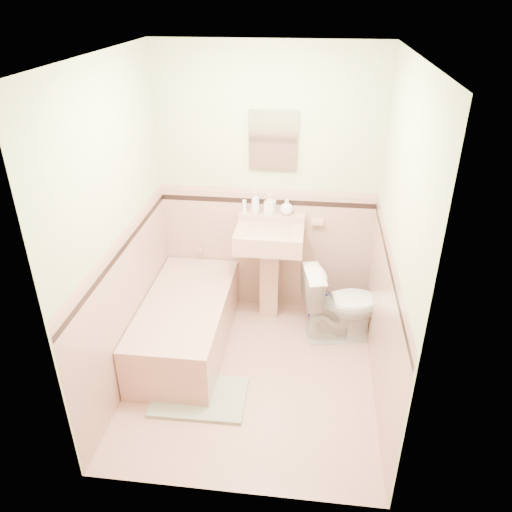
# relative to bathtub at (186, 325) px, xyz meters

# --- Properties ---
(floor) EXTENTS (2.20, 2.20, 0.00)m
(floor) POSITION_rel_bathtub_xyz_m (0.63, -0.33, -0.23)
(floor) COLOR tan
(floor) RESTS_ON ground
(ceiling) EXTENTS (2.20, 2.20, 0.00)m
(ceiling) POSITION_rel_bathtub_xyz_m (0.63, -0.33, 2.27)
(ceiling) COLOR white
(ceiling) RESTS_ON ground
(wall_back) EXTENTS (2.50, 0.00, 2.50)m
(wall_back) POSITION_rel_bathtub_xyz_m (0.63, 0.77, 1.02)
(wall_back) COLOR #F3E6C6
(wall_back) RESTS_ON ground
(wall_front) EXTENTS (2.50, 0.00, 2.50)m
(wall_front) POSITION_rel_bathtub_xyz_m (0.63, -1.43, 1.02)
(wall_front) COLOR #F3E6C6
(wall_front) RESTS_ON ground
(wall_left) EXTENTS (0.00, 2.50, 2.50)m
(wall_left) POSITION_rel_bathtub_xyz_m (-0.37, -0.33, 1.02)
(wall_left) COLOR #F3E6C6
(wall_left) RESTS_ON ground
(wall_right) EXTENTS (0.00, 2.50, 2.50)m
(wall_right) POSITION_rel_bathtub_xyz_m (1.63, -0.33, 1.02)
(wall_right) COLOR #F3E6C6
(wall_right) RESTS_ON ground
(wainscot_back) EXTENTS (2.00, 0.00, 2.00)m
(wainscot_back) POSITION_rel_bathtub_xyz_m (0.63, 0.76, 0.38)
(wainscot_back) COLOR tan
(wainscot_back) RESTS_ON ground
(wainscot_front) EXTENTS (2.00, 0.00, 2.00)m
(wainscot_front) POSITION_rel_bathtub_xyz_m (0.63, -1.42, 0.38)
(wainscot_front) COLOR tan
(wainscot_front) RESTS_ON ground
(wainscot_left) EXTENTS (0.00, 2.20, 2.20)m
(wainscot_left) POSITION_rel_bathtub_xyz_m (-0.36, -0.33, 0.38)
(wainscot_left) COLOR tan
(wainscot_left) RESTS_ON ground
(wainscot_right) EXTENTS (0.00, 2.20, 2.20)m
(wainscot_right) POSITION_rel_bathtub_xyz_m (1.62, -0.33, 0.38)
(wainscot_right) COLOR tan
(wainscot_right) RESTS_ON ground
(accent_back) EXTENTS (2.00, 0.00, 2.00)m
(accent_back) POSITION_rel_bathtub_xyz_m (0.63, 0.75, 0.90)
(accent_back) COLOR black
(accent_back) RESTS_ON ground
(accent_front) EXTENTS (2.00, 0.00, 2.00)m
(accent_front) POSITION_rel_bathtub_xyz_m (0.63, -1.41, 0.90)
(accent_front) COLOR black
(accent_front) RESTS_ON ground
(accent_left) EXTENTS (0.00, 2.20, 2.20)m
(accent_left) POSITION_rel_bathtub_xyz_m (-0.35, -0.33, 0.89)
(accent_left) COLOR black
(accent_left) RESTS_ON ground
(accent_right) EXTENTS (0.00, 2.20, 2.20)m
(accent_right) POSITION_rel_bathtub_xyz_m (1.61, -0.33, 0.89)
(accent_right) COLOR black
(accent_right) RESTS_ON ground
(cap_back) EXTENTS (2.00, 0.00, 2.00)m
(cap_back) POSITION_rel_bathtub_xyz_m (0.63, 0.75, 0.99)
(cap_back) COLOR tan
(cap_back) RESTS_ON ground
(cap_front) EXTENTS (2.00, 0.00, 2.00)m
(cap_front) POSITION_rel_bathtub_xyz_m (0.63, -1.41, 0.99)
(cap_front) COLOR tan
(cap_front) RESTS_ON ground
(cap_left) EXTENTS (0.00, 2.20, 2.20)m
(cap_left) POSITION_rel_bathtub_xyz_m (-0.35, -0.33, 1.00)
(cap_left) COLOR tan
(cap_left) RESTS_ON ground
(cap_right) EXTENTS (0.00, 2.20, 2.20)m
(cap_right) POSITION_rel_bathtub_xyz_m (1.61, -0.33, 1.00)
(cap_right) COLOR tan
(cap_right) RESTS_ON ground
(bathtub) EXTENTS (0.70, 1.50, 0.45)m
(bathtub) POSITION_rel_bathtub_xyz_m (0.00, 0.00, 0.00)
(bathtub) COLOR tan
(bathtub) RESTS_ON floor
(tub_faucet) EXTENTS (0.04, 0.12, 0.04)m
(tub_faucet) POSITION_rel_bathtub_xyz_m (0.00, 0.72, 0.41)
(tub_faucet) COLOR silver
(tub_faucet) RESTS_ON wall_back
(sink) EXTENTS (0.61, 0.50, 0.96)m
(sink) POSITION_rel_bathtub_xyz_m (0.68, 0.53, 0.25)
(sink) COLOR tan
(sink) RESTS_ON floor
(sink_faucet) EXTENTS (0.02, 0.02, 0.10)m
(sink_faucet) POSITION_rel_bathtub_xyz_m (0.68, 0.67, 0.72)
(sink_faucet) COLOR silver
(sink_faucet) RESTS_ON sink
(medicine_cabinet) EXTENTS (0.39, 0.04, 0.49)m
(medicine_cabinet) POSITION_rel_bathtub_xyz_m (0.68, 0.74, 1.47)
(medicine_cabinet) COLOR white
(medicine_cabinet) RESTS_ON wall_back
(soap_dish) EXTENTS (0.11, 0.07, 0.04)m
(soap_dish) POSITION_rel_bathtub_xyz_m (1.10, 0.73, 0.72)
(soap_dish) COLOR tan
(soap_dish) RESTS_ON wall_back
(soap_bottle_left) EXTENTS (0.08, 0.08, 0.21)m
(soap_bottle_left) POSITION_rel_bathtub_xyz_m (0.53, 0.71, 0.90)
(soap_bottle_left) COLOR #B2B2B2
(soap_bottle_left) RESTS_ON sink
(soap_bottle_mid) EXTENTS (0.11, 0.11, 0.19)m
(soap_bottle_mid) POSITION_rel_bathtub_xyz_m (0.66, 0.71, 0.89)
(soap_bottle_mid) COLOR #B2B2B2
(soap_bottle_mid) RESTS_ON sink
(soap_bottle_right) EXTENTS (0.15, 0.15, 0.15)m
(soap_bottle_right) POSITION_rel_bathtub_xyz_m (0.82, 0.71, 0.87)
(soap_bottle_right) COLOR #B2B2B2
(soap_bottle_right) RESTS_ON sink
(tube) EXTENTS (0.04, 0.04, 0.12)m
(tube) POSITION_rel_bathtub_xyz_m (0.43, 0.71, 0.86)
(tube) COLOR white
(tube) RESTS_ON sink
(toilet) EXTENTS (0.77, 0.54, 0.71)m
(toilet) POSITION_rel_bathtub_xyz_m (1.36, 0.30, 0.13)
(toilet) COLOR white
(toilet) RESTS_ON floor
(bucket) EXTENTS (0.31, 0.31, 0.24)m
(bucket) POSITION_rel_bathtub_xyz_m (1.17, 0.54, -0.11)
(bucket) COLOR #151991
(bucket) RESTS_ON floor
(bath_mat) EXTENTS (0.74, 0.50, 0.03)m
(bath_mat) POSITION_rel_bathtub_xyz_m (0.25, -0.64, -0.21)
(bath_mat) COLOR gray
(bath_mat) RESTS_ON floor
(shoe) EXTENTS (0.15, 0.12, 0.06)m
(shoe) POSITION_rel_bathtub_xyz_m (0.16, -0.54, -0.17)
(shoe) COLOR #BF1E59
(shoe) RESTS_ON bath_mat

